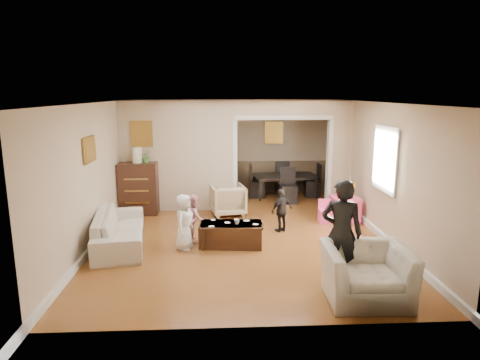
{
  "coord_description": "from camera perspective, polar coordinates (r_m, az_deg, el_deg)",
  "views": [
    {
      "loc": [
        -0.42,
        -8.11,
        2.79
      ],
      "look_at": [
        0.0,
        0.2,
        1.05
      ],
      "focal_mm": 31.46,
      "sensor_mm": 36.0,
      "label": 1
    }
  ],
  "objects": [
    {
      "name": "floor",
      "position": [
        8.58,
        0.07,
        -7.15
      ],
      "size": [
        7.0,
        7.0,
        0.0
      ],
      "primitive_type": "plane",
      "color": "brown",
      "rests_on": "ground"
    },
    {
      "name": "cyan_cup",
      "position": [
        9.41,
        13.63,
        -2.11
      ],
      "size": [
        0.08,
        0.08,
        0.08
      ],
      "primitive_type": "cylinder",
      "color": "teal",
      "rests_on": "play_table"
    },
    {
      "name": "potted_plant",
      "position": [
        9.85,
        -12.64,
        3.09
      ],
      "size": [
        0.25,
        0.22,
        0.28
      ],
      "primitive_type": "imported",
      "color": "#4B7D37",
      "rests_on": "dresser"
    },
    {
      "name": "coffee_table",
      "position": [
        7.84,
        -1.2,
        -7.37
      ],
      "size": [
        1.2,
        0.7,
        0.43
      ],
      "primitive_type": "cube",
      "rotation": [
        0.0,
        0.0,
        -0.12
      ],
      "color": "#3B2012",
      "rests_on": "ground"
    },
    {
      "name": "adult_person",
      "position": [
        6.27,
        13.6,
        -7.02
      ],
      "size": [
        0.67,
        0.55,
        1.6
      ],
      "primitive_type": "imported",
      "rotation": [
        0.0,
        0.0,
        2.82
      ],
      "color": "black",
      "rests_on": "ground"
    },
    {
      "name": "window_pane",
      "position": [
        8.42,
        19.14,
        2.69
      ],
      "size": [
        0.03,
        0.95,
        1.1
      ],
      "primitive_type": "cube",
      "color": "white",
      "rests_on": "ground"
    },
    {
      "name": "partition_header",
      "position": [
        10.03,
        5.91,
        9.67
      ],
      "size": [
        2.22,
        0.18,
        0.35
      ],
      "primitive_type": "cube",
      "color": "#C0AA8C",
      "rests_on": "partition_right"
    },
    {
      "name": "partition_right",
      "position": [
        10.43,
        13.28,
        3.28
      ],
      "size": [
        0.55,
        0.18,
        2.6
      ],
      "primitive_type": "cube",
      "color": "#C0AA8C",
      "rests_on": "ground"
    },
    {
      "name": "child_toddler",
      "position": [
        8.58,
        5.68,
        -4.1
      ],
      "size": [
        0.56,
        0.47,
        0.89
      ],
      "primitive_type": "imported",
      "rotation": [
        0.0,
        0.0,
        -2.56
      ],
      "color": "black",
      "rests_on": "ground"
    },
    {
      "name": "dining_table",
      "position": [
        11.46,
        6.09,
        -0.81
      ],
      "size": [
        1.79,
        1.13,
        0.59
      ],
      "primitive_type": "imported",
      "rotation": [
        0.0,
        0.0,
        0.12
      ],
      "color": "black",
      "rests_on": "ground"
    },
    {
      "name": "sofa",
      "position": [
        8.14,
        -16.03,
        -6.39
      ],
      "size": [
        1.17,
        2.24,
        0.62
      ],
      "primitive_type": "imported",
      "rotation": [
        0.0,
        0.0,
        1.73
      ],
      "color": "beige",
      "rests_on": "ground"
    },
    {
      "name": "coffee_cup",
      "position": [
        7.72,
        -0.45,
        -5.66
      ],
      "size": [
        0.11,
        0.11,
        0.09
      ],
      "primitive_type": "imported",
      "rotation": [
        0.0,
        0.0,
        -0.12
      ],
      "color": "white",
      "rests_on": "coffee_table"
    },
    {
      "name": "child_kneel_a",
      "position": [
        7.63,
        -7.6,
        -5.68
      ],
      "size": [
        0.45,
        0.57,
        1.02
      ],
      "primitive_type": "imported",
      "rotation": [
        0.0,
        0.0,
        1.28
      ],
      "color": "white",
      "rests_on": "ground"
    },
    {
      "name": "framed_art_partition",
      "position": [
        10.01,
        -13.2,
        6.12
      ],
      "size": [
        0.45,
        0.03,
        0.55
      ],
      "primitive_type": "cube",
      "color": "brown",
      "rests_on": "partition_left"
    },
    {
      "name": "craft_papers",
      "position": [
        7.79,
        -1.2,
        -5.82
      ],
      "size": [
        0.92,
        0.49,
        0.0
      ],
      "color": "white",
      "rests_on": "coffee_table"
    },
    {
      "name": "play_bowl",
      "position": [
        9.39,
        14.62,
        -2.27
      ],
      "size": [
        0.22,
        0.22,
        0.05
      ],
      "primitive_type": "imported",
      "rotation": [
        0.0,
        0.0,
        0.04
      ],
      "color": "white",
      "rests_on": "play_table"
    },
    {
      "name": "framed_art_sofa_wall",
      "position": [
        7.91,
        -19.75,
        3.93
      ],
      "size": [
        0.03,
        0.55,
        0.4
      ],
      "primitive_type": "cube",
      "color": "brown"
    },
    {
      "name": "armchair_back",
      "position": [
        9.74,
        -1.66,
        -2.7
      ],
      "size": [
        0.87,
        0.89,
        0.7
      ],
      "primitive_type": "imported",
      "rotation": [
        0.0,
        0.0,
        3.32
      ],
      "color": "tan",
      "rests_on": "ground"
    },
    {
      "name": "partition_left",
      "position": [
        10.06,
        -8.32,
        3.18
      ],
      "size": [
        2.75,
        0.18,
        2.6
      ],
      "primitive_type": "cube",
      "color": "#C0AA8C",
      "rests_on": "ground"
    },
    {
      "name": "table_lamp",
      "position": [
        9.88,
        -13.79,
        3.3
      ],
      "size": [
        0.22,
        0.22,
        0.36
      ],
      "primitive_type": "cylinder",
      "color": "#F7ECC9",
      "rests_on": "dresser"
    },
    {
      "name": "play_table",
      "position": [
        9.56,
        14.03,
        -3.83
      ],
      "size": [
        0.59,
        0.59,
        0.54
      ],
      "primitive_type": "cube",
      "rotation": [
        0.0,
        0.0,
        0.04
      ],
      "color": "#F13F76",
      "rests_on": "ground"
    },
    {
      "name": "cereal_box",
      "position": [
        9.59,
        14.67,
        -1.23
      ],
      "size": [
        0.2,
        0.08,
        0.3
      ],
      "primitive_type": "cube",
      "rotation": [
        0.0,
        0.0,
        0.04
      ],
      "color": "gold",
      "rests_on": "play_table"
    },
    {
      "name": "child_kneel_b",
      "position": [
        8.07,
        -6.27,
        -5.11
      ],
      "size": [
        0.43,
        0.5,
        0.9
      ],
      "primitive_type": "imported",
      "rotation": [
        0.0,
        0.0,
        1.8
      ],
      "color": "pink",
      "rests_on": "ground"
    },
    {
      "name": "framed_art_alcove",
      "position": [
        11.7,
        4.61,
        6.43
      ],
      "size": [
        0.45,
        0.03,
        0.55
      ],
      "primitive_type": "cube",
      "color": "brown"
    },
    {
      "name": "toy_block",
      "position": [
        9.56,
        13.22,
        -1.95
      ],
      "size": [
        0.1,
        0.09,
        0.05
      ],
      "primitive_type": "cube",
      "rotation": [
        0.0,
        0.0,
        0.39
      ],
      "color": "red",
      "rests_on": "play_table"
    },
    {
      "name": "dresser",
      "position": [
        10.02,
        -13.57,
        -1.13
      ],
      "size": [
        0.88,
        0.49,
        1.2
      ],
      "primitive_type": "cube",
      "color": "#371B10",
      "rests_on": "ground"
    },
    {
      "name": "armchair_front",
      "position": [
        6.11,
        16.76,
        -12.05
      ],
      "size": [
        1.17,
        1.03,
        0.73
      ],
      "primitive_type": "imported",
      "rotation": [
        0.0,
        0.0,
        -0.04
      ],
      "color": "beige",
      "rests_on": "ground"
    }
  ]
}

